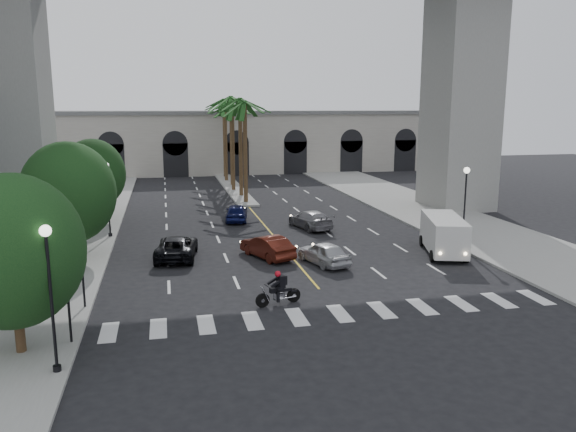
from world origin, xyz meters
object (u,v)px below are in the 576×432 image
(lamp_post_left_near, at_px, (50,287))
(car_e, at_px, (236,213))
(cargo_van, at_px, (444,234))
(lamp_post_right, at_px, (465,200))
(car_a, at_px, (324,253))
(pedestrian_a, at_px, (14,301))
(pedestrian_b, at_px, (59,270))
(lamp_post_left_far, at_px, (108,193))
(traffic_signal_far, at_px, (81,257))
(motorcycle_rider, at_px, (280,289))
(car_b, at_px, (267,247))
(car_d, at_px, (310,220))
(car_c, at_px, (177,247))
(traffic_signal_near, at_px, (67,284))

(lamp_post_left_near, bearing_deg, car_e, 69.26)
(cargo_van, bearing_deg, lamp_post_right, 44.74)
(car_a, bearing_deg, pedestrian_a, 5.48)
(pedestrian_a, height_order, pedestrian_b, pedestrian_a)
(lamp_post_left_far, xyz_separation_m, traffic_signal_far, (0.10, -14.50, -0.71))
(motorcycle_rider, relative_size, car_b, 0.53)
(car_e, relative_size, cargo_van, 0.70)
(lamp_post_left_near, distance_m, car_e, 26.87)
(lamp_post_right, height_order, car_d, lamp_post_right)
(traffic_signal_far, relative_size, motorcycle_rider, 1.62)
(lamp_post_left_far, relative_size, car_d, 1.14)
(motorcycle_rider, xyz_separation_m, pedestrian_b, (-10.53, 4.79, 0.24))
(lamp_post_left_near, distance_m, car_c, 15.50)
(traffic_signal_far, height_order, car_c, traffic_signal_far)
(lamp_post_left_near, xyz_separation_m, pedestrian_b, (-1.56, 10.03, -2.24))
(motorcycle_rider, height_order, cargo_van, cargo_van)
(car_b, relative_size, car_c, 0.85)
(lamp_post_right, bearing_deg, lamp_post_left_far, 160.67)
(traffic_signal_near, bearing_deg, car_e, 67.40)
(car_d, bearing_deg, lamp_post_left_far, -12.63)
(lamp_post_left_far, distance_m, pedestrian_a, 16.22)
(lamp_post_left_far, distance_m, lamp_post_right, 24.16)
(motorcycle_rider, bearing_deg, traffic_signal_near, -176.91)
(lamp_post_left_far, height_order, traffic_signal_near, lamp_post_left_far)
(lamp_post_right, height_order, car_a, lamp_post_right)
(car_c, xyz_separation_m, cargo_van, (16.43, -2.65, 0.62))
(car_b, relative_size, pedestrian_a, 2.28)
(car_e, bearing_deg, car_b, 101.30)
(lamp_post_left_far, xyz_separation_m, pedestrian_a, (-2.52, -15.88, -2.14))
(car_b, height_order, cargo_van, cargo_van)
(car_e, bearing_deg, traffic_signal_near, 76.56)
(lamp_post_left_near, xyz_separation_m, car_e, (9.47, 25.02, -2.51))
(lamp_post_left_near, relative_size, lamp_post_right, 1.00)
(traffic_signal_near, bearing_deg, car_d, 52.01)
(car_d, bearing_deg, motorcycle_rider, 57.34)
(car_a, bearing_deg, cargo_van, 167.45)
(lamp_post_left_far, height_order, car_d, lamp_post_left_far)
(car_b, bearing_deg, car_c, -33.71)
(lamp_post_left_far, height_order, lamp_post_right, same)
(traffic_signal_near, distance_m, traffic_signal_far, 4.00)
(car_a, height_order, cargo_van, cargo_van)
(motorcycle_rider, xyz_separation_m, cargo_van, (11.91, 6.73, 0.57))
(car_b, bearing_deg, car_e, -110.09)
(car_d, bearing_deg, pedestrian_a, 29.93)
(car_a, bearing_deg, pedestrian_b, -11.25)
(cargo_van, bearing_deg, car_c, -172.57)
(traffic_signal_near, xyz_separation_m, car_e, (9.37, 22.52, -1.80))
(lamp_post_right, distance_m, car_b, 13.15)
(motorcycle_rider, height_order, car_a, motorcycle_rider)
(traffic_signal_near, height_order, car_a, traffic_signal_near)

